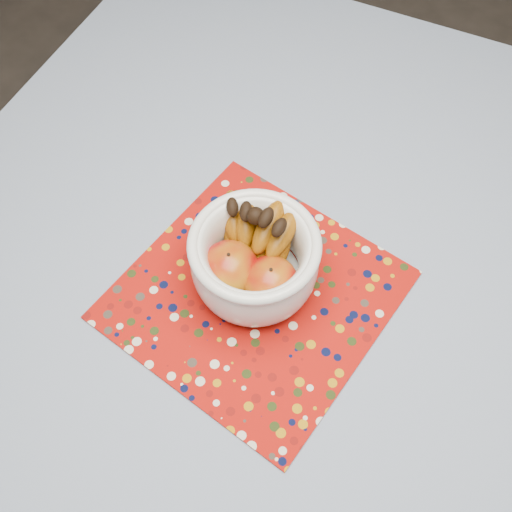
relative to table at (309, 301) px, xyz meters
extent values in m
plane|color=#2D2826|center=(0.00, 0.00, -0.67)|extent=(4.00, 4.00, 0.00)
cube|color=brown|center=(0.00, 0.00, 0.06)|extent=(1.20, 1.20, 0.04)
cylinder|color=brown|center=(-0.53, 0.53, -0.32)|extent=(0.06, 0.06, 0.71)
cube|color=slate|center=(0.00, 0.00, 0.08)|extent=(1.32, 1.32, 0.01)
cube|color=#9C0E08|center=(-0.07, -0.07, 0.09)|extent=(0.44, 0.44, 0.00)
cylinder|color=white|center=(-0.08, -0.05, 0.10)|extent=(0.10, 0.10, 0.01)
cylinder|color=white|center=(-0.08, -0.05, 0.11)|extent=(0.14, 0.14, 0.01)
torus|color=white|center=(-0.08, -0.05, 0.20)|extent=(0.19, 0.19, 0.02)
ellipsoid|color=#870506|center=(-0.11, -0.07, 0.15)|extent=(0.09, 0.09, 0.08)
ellipsoid|color=#870506|center=(-0.04, -0.07, 0.15)|extent=(0.08, 0.08, 0.07)
sphere|color=black|center=(-0.09, -0.01, 0.21)|extent=(0.03, 0.03, 0.03)
camera|label=1|loc=(0.11, -0.45, 0.91)|focal=42.00mm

